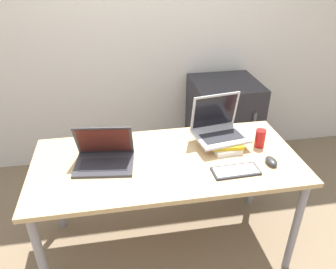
% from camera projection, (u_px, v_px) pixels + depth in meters
% --- Properties ---
extents(wall_back, '(8.00, 0.05, 2.70)m').
position_uv_depth(wall_back, '(142.00, 21.00, 2.83)').
color(wall_back, silver).
rests_on(wall_back, ground_plane).
extents(desk, '(1.67, 0.77, 0.76)m').
position_uv_depth(desk, '(167.00, 169.00, 2.09)').
color(desk, tan).
rests_on(desk, ground_plane).
extents(laptop_left, '(0.38, 0.30, 0.25)m').
position_uv_depth(laptop_left, '(104.00, 156.00, 1.99)').
color(laptop_left, '#333338').
rests_on(laptop_left, desk).
extents(book_stack, '(0.22, 0.27, 0.06)m').
position_uv_depth(book_stack, '(224.00, 143.00, 2.17)').
color(book_stack, white).
rests_on(book_stack, desk).
extents(laptop_on_books, '(0.37, 0.31, 0.27)m').
position_uv_depth(laptop_on_books, '(219.00, 128.00, 2.17)').
color(laptop_on_books, '#B2B2B7').
rests_on(laptop_on_books, book_stack).
extents(wireless_keyboard, '(0.28, 0.13, 0.01)m').
position_uv_depth(wireless_keyboard, '(236.00, 171.00, 1.93)').
color(wireless_keyboard, '#28282D').
rests_on(wireless_keyboard, desk).
extents(mouse, '(0.06, 0.11, 0.04)m').
position_uv_depth(mouse, '(271.00, 161.00, 2.00)').
color(mouse, '#2D2D2D').
rests_on(mouse, desk).
extents(soda_can, '(0.07, 0.07, 0.12)m').
position_uv_depth(soda_can, '(260.00, 138.00, 2.15)').
color(soda_can, red).
rests_on(soda_can, desk).
extents(mini_fridge, '(0.58, 0.57, 0.88)m').
position_uv_depth(mini_fridge, '(222.00, 126.00, 3.08)').
color(mini_fridge, '#232328').
rests_on(mini_fridge, ground_plane).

